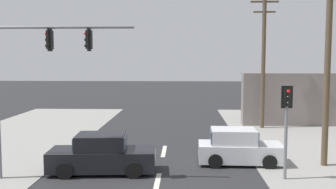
# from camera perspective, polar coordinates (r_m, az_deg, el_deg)

# --- Properties ---
(lane_dash_mid) EXTENTS (0.20, 2.40, 0.01)m
(lane_dash_mid) POSITION_cam_1_polar(r_m,az_deg,el_deg) (14.81, -1.58, -12.69)
(lane_dash_mid) COLOR silver
(lane_dash_mid) RESTS_ON ground
(lane_dash_far) EXTENTS (0.20, 2.40, 0.01)m
(lane_dash_far) POSITION_cam_1_polar(r_m,az_deg,el_deg) (19.62, -0.59, -8.22)
(lane_dash_far) COLOR silver
(lane_dash_far) RESTS_ON ground
(utility_pole_midground_right) EXTENTS (1.80, 0.26, 9.21)m
(utility_pole_midground_right) POSITION_cam_1_polar(r_m,az_deg,el_deg) (17.74, 22.20, 5.75)
(utility_pole_midground_right) COLOR brown
(utility_pole_midground_right) RESTS_ON ground
(utility_pole_background_right) EXTENTS (1.80, 0.26, 8.68)m
(utility_pole_background_right) POSITION_cam_1_polar(r_m,az_deg,el_deg) (26.42, 13.68, 5.08)
(utility_pole_background_right) COLOR brown
(utility_pole_background_right) RESTS_ON ground
(traffic_signal_mast) EXTENTS (5.29, 0.46, 6.00)m
(traffic_signal_mast) POSITION_cam_1_polar(r_m,az_deg,el_deg) (15.43, -19.42, 3.39)
(traffic_signal_mast) COLOR slate
(traffic_signal_mast) RESTS_ON ground
(pedestal_signal_right_kerb) EXTENTS (0.44, 0.30, 3.56)m
(pedestal_signal_right_kerb) POSITION_cam_1_polar(r_m,az_deg,el_deg) (15.30, 16.82, -3.05)
(pedestal_signal_right_kerb) COLOR slate
(pedestal_signal_right_kerb) RESTS_ON ground
(shopfront_wall_far) EXTENTS (12.00, 1.00, 3.60)m
(shopfront_wall_far) POSITION_cam_1_polar(r_m,az_deg,el_deg) (29.00, 22.53, -0.67)
(shopfront_wall_far) COLOR gray
(shopfront_wall_far) RESTS_ON ground
(sedan_receding_far) EXTENTS (4.34, 2.11, 1.56)m
(sedan_receding_far) POSITION_cam_1_polar(r_m,az_deg,el_deg) (16.14, -9.54, -8.68)
(sedan_receding_far) COLOR black
(sedan_receding_far) RESTS_ON ground
(hatchback_crossing_left) EXTENTS (3.68, 1.85, 1.53)m
(hatchback_crossing_left) POSITION_cam_1_polar(r_m,az_deg,el_deg) (17.47, 10.17, -7.62)
(hatchback_crossing_left) COLOR silver
(hatchback_crossing_left) RESTS_ON ground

